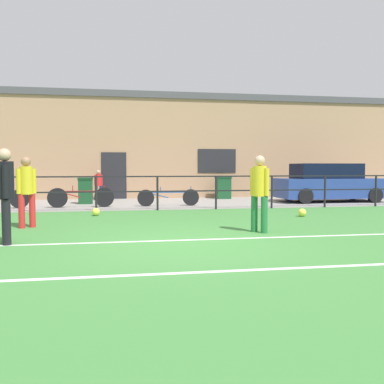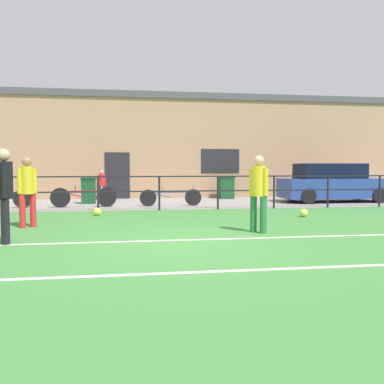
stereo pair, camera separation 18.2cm
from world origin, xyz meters
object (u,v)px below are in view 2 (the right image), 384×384
Objects in this scene: bicycle_parked_2 at (171,197)px; soccer_ball_spare at (97,212)px; parked_car_red at (333,184)px; trash_bin_0 at (88,190)px; bicycle_parked_1 at (83,197)px; player_winger at (27,187)px; soccer_ball_match at (304,213)px; player_striker at (259,189)px; trash_bin_1 at (226,188)px; player_goalkeeper at (4,190)px; spectator_child at (102,183)px.

soccer_ball_spare is at bearing -134.70° from bicycle_parked_2.
trash_bin_0 is (-9.81, 0.65, -0.23)m from parked_car_red.
bicycle_parked_1 is (-9.84, -0.79, -0.38)m from parked_car_red.
player_winger is at bearing -153.06° from parked_car_red.
soccer_ball_match is 0.23× the size of trash_bin_0.
bicycle_parked_2 is (-1.33, 6.19, -0.62)m from player_striker.
trash_bin_1 is (5.89, 1.63, -0.01)m from trash_bin_0.
player_goalkeeper is 7.60× the size of soccer_ball_match.
bicycle_parked_2 is 3.40m from trash_bin_0.
player_winger is at bearing -97.59° from trash_bin_0.
spectator_child is 0.30× the size of parked_car_red.
trash_bin_1 reaches higher than bicycle_parked_2.
player_striker reaches higher than player_winger.
soccer_ball_match is (2.18, 2.53, -0.84)m from player_striker.
soccer_ball_match is 0.05× the size of parked_car_red.
spectator_child is at bearing 82.43° from bicycle_parked_1.
player_winger is at bearing -172.66° from soccer_ball_match.
soccer_ball_spare is 3.97m from trash_bin_0.
player_winger reaches higher than spectator_child.
player_goalkeeper is 7.63× the size of soccer_ball_spare.
parked_car_red is at bearing -3.82° from trash_bin_0.
player_goalkeeper reaches higher than bicycle_parked_2.
soccer_ball_match is at bearing -84.00° from player_goalkeeper.
trash_bin_1 is at bearing 27.43° from bicycle_parked_1.
player_striker is 1.67× the size of trash_bin_0.
player_goalkeeper is 7.70m from bicycle_parked_2.
soccer_ball_match is at bearing -11.47° from soccer_ball_spare.
player_striker is (5.11, 0.50, -0.05)m from player_goalkeeper.
player_striker reaches higher than spectator_child.
soccer_ball_spare is at bearing 23.63° from player_winger.
player_striker is at bearing -49.37° from player_winger.
trash_bin_1 is (5.92, 3.07, 0.14)m from bicycle_parked_1.
bicycle_parked_2 is (2.67, -3.18, -0.42)m from spectator_child.
trash_bin_0 is 1.02× the size of trash_bin_1.
parked_car_red is (10.61, 5.39, -0.19)m from player_winger.
player_goalkeeper is 5.13m from player_striker.
trash_bin_1 is at bearing 149.79° from parked_car_red.
player_winger is at bearing 33.32° from player_striker.
player_striker is 0.75× the size of bicycle_parked_2.
spectator_child is (-0.25, 5.62, 0.64)m from soccer_ball_spare.
spectator_child is at bearing 48.79° from player_winger.
soccer_ball_spare is at bearing 168.53° from soccer_ball_match.
trash_bin_0 is at bearing 154.75° from bicycle_parked_2.
parked_car_red reaches higher than trash_bin_1.
spectator_child is at bearing 130.09° from bicycle_parked_2.
trash_bin_1 is at bearing 15.44° from trash_bin_0.
soccer_ball_match and soccer_ball_spare have the same top height.
player_goalkeeper is 1.37× the size of spectator_child.
player_winger is 6.12m from trash_bin_0.
player_striker is 5.44m from player_winger.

